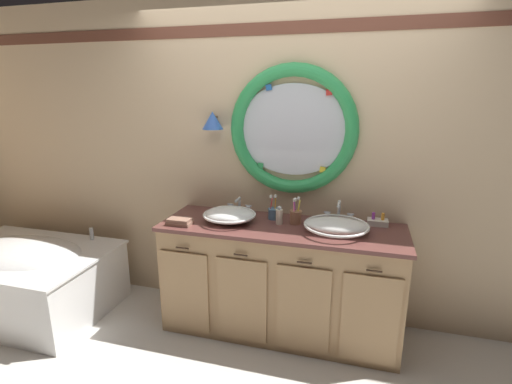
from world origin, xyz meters
name	(u,v)px	position (x,y,z in m)	size (l,w,h in m)	color
ground_plane	(271,347)	(0.00, 0.00, 0.00)	(14.00, 14.00, 0.00)	silver
back_wall_assembly	(289,161)	(0.00, 0.58, 1.33)	(6.40, 0.26, 2.60)	#D6B78E
vanity_counter	(281,278)	(0.01, 0.25, 0.44)	(1.84, 0.63, 0.89)	tan
bathtub	(25,274)	(-2.18, -0.07, 0.33)	(1.46, 0.97, 0.65)	white
sink_basin_left	(229,215)	(-0.39, 0.23, 0.94)	(0.41, 0.41, 0.12)	white
sink_basin_right	(336,225)	(0.42, 0.23, 0.94)	(0.47, 0.47, 0.10)	white
faucet_set_left	(239,206)	(-0.39, 0.47, 0.94)	(0.21, 0.12, 0.14)	silver
faucet_set_right	(339,213)	(0.42, 0.46, 0.95)	(0.23, 0.15, 0.17)	silver
toothbrush_holder_left	(274,213)	(-0.08, 0.39, 0.94)	(0.09, 0.09, 0.20)	slate
toothbrush_holder_right	(296,216)	(0.11, 0.33, 0.94)	(0.09, 0.09, 0.22)	#996647
soap_dispenser	(279,216)	(-0.01, 0.29, 0.95)	(0.05, 0.06, 0.15)	#EFE5C6
folded_hand_towel	(179,222)	(-0.74, 0.06, 0.91)	(0.19, 0.11, 0.05)	#936B56
toiletry_basket	(378,222)	(0.71, 0.46, 0.91)	(0.15, 0.10, 0.10)	beige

